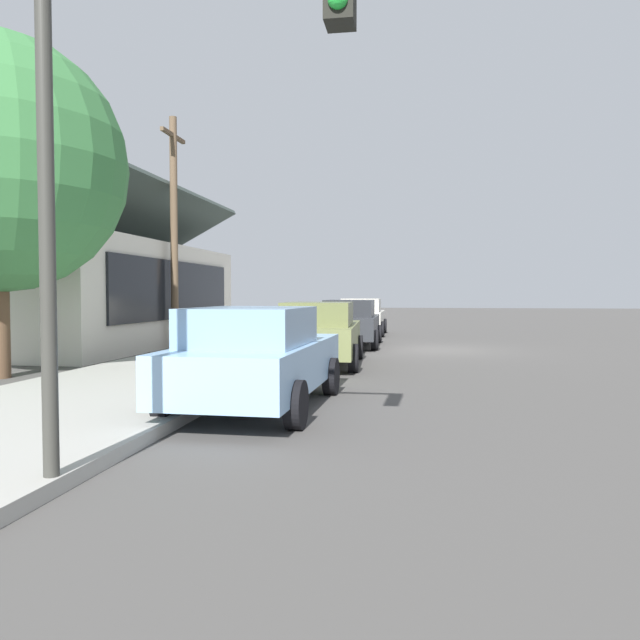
{
  "coord_description": "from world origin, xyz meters",
  "views": [
    {
      "loc": [
        -20.02,
        0.37,
        1.79
      ],
      "look_at": [
        -3.18,
        3.04,
        1.07
      ],
      "focal_mm": 34.56,
      "sensor_mm": 36.0,
      "label": 1
    }
  ],
  "objects_px": {
    "car_olive": "(320,333)",
    "utility_pole_wooden": "(174,228)",
    "car_skyblue": "(257,357)",
    "car_charcoal": "(351,323)",
    "traffic_light_main": "(159,93)",
    "fire_hydrant_red": "(249,350)",
    "car_ivory": "(362,316)"
  },
  "relations": [
    {
      "from": "car_olive",
      "to": "utility_pole_wooden",
      "type": "xyz_separation_m",
      "value": [
        3.91,
        5.42,
        3.11
      ]
    },
    {
      "from": "car_charcoal",
      "to": "traffic_light_main",
      "type": "bearing_deg",
      "value": 178.84
    },
    {
      "from": "car_skyblue",
      "to": "car_olive",
      "type": "relative_size",
      "value": 0.97
    },
    {
      "from": "car_ivory",
      "to": "car_olive",
      "type": "bearing_deg",
      "value": 179.13
    },
    {
      "from": "car_olive",
      "to": "utility_pole_wooden",
      "type": "bearing_deg",
      "value": 51.14
    },
    {
      "from": "traffic_light_main",
      "to": "car_ivory",
      "type": "bearing_deg",
      "value": 0.55
    },
    {
      "from": "car_ivory",
      "to": "fire_hydrant_red",
      "type": "bearing_deg",
      "value": 172.91
    },
    {
      "from": "car_skyblue",
      "to": "utility_pole_wooden",
      "type": "xyz_separation_m",
      "value": [
        9.85,
        5.38,
        3.11
      ]
    },
    {
      "from": "car_charcoal",
      "to": "utility_pole_wooden",
      "type": "distance_m",
      "value": 6.63
    },
    {
      "from": "traffic_light_main",
      "to": "utility_pole_wooden",
      "type": "bearing_deg",
      "value": 21.87
    },
    {
      "from": "car_skyblue",
      "to": "fire_hydrant_red",
      "type": "height_order",
      "value": "car_skyblue"
    },
    {
      "from": "car_skyblue",
      "to": "car_charcoal",
      "type": "relative_size",
      "value": 0.95
    },
    {
      "from": "car_olive",
      "to": "car_ivory",
      "type": "relative_size",
      "value": 1.08
    },
    {
      "from": "fire_hydrant_red",
      "to": "car_skyblue",
      "type": "bearing_deg",
      "value": -162.96
    },
    {
      "from": "traffic_light_main",
      "to": "fire_hydrant_red",
      "type": "relative_size",
      "value": 7.32
    },
    {
      "from": "car_skyblue",
      "to": "car_ivory",
      "type": "height_order",
      "value": "same"
    },
    {
      "from": "car_skyblue",
      "to": "traffic_light_main",
      "type": "relative_size",
      "value": 0.89
    },
    {
      "from": "utility_pole_wooden",
      "to": "fire_hydrant_red",
      "type": "height_order",
      "value": "utility_pole_wooden"
    },
    {
      "from": "car_charcoal",
      "to": "traffic_light_main",
      "type": "xyz_separation_m",
      "value": [
        -15.86,
        -0.08,
        2.67
      ]
    },
    {
      "from": "car_ivory",
      "to": "car_skyblue",
      "type": "bearing_deg",
      "value": 179.03
    },
    {
      "from": "car_ivory",
      "to": "utility_pole_wooden",
      "type": "relative_size",
      "value": 0.59
    },
    {
      "from": "traffic_light_main",
      "to": "fire_hydrant_red",
      "type": "xyz_separation_m",
      "value": [
        8.74,
        1.66,
        -2.99
      ]
    },
    {
      "from": "car_olive",
      "to": "traffic_light_main",
      "type": "relative_size",
      "value": 0.92
    },
    {
      "from": "car_olive",
      "to": "fire_hydrant_red",
      "type": "bearing_deg",
      "value": 132.35
    },
    {
      "from": "car_olive",
      "to": "utility_pole_wooden",
      "type": "distance_m",
      "value": 7.38
    },
    {
      "from": "car_skyblue",
      "to": "traffic_light_main",
      "type": "height_order",
      "value": "traffic_light_main"
    },
    {
      "from": "car_charcoal",
      "to": "fire_hydrant_red",
      "type": "bearing_deg",
      "value": 166.03
    },
    {
      "from": "car_ivory",
      "to": "fire_hydrant_red",
      "type": "distance_m",
      "value": 13.09
    },
    {
      "from": "car_olive",
      "to": "car_ivory",
      "type": "height_order",
      "value": "same"
    },
    {
      "from": "car_charcoal",
      "to": "traffic_light_main",
      "type": "distance_m",
      "value": 16.08
    },
    {
      "from": "car_ivory",
      "to": "utility_pole_wooden",
      "type": "height_order",
      "value": "utility_pole_wooden"
    },
    {
      "from": "car_skyblue",
      "to": "car_charcoal",
      "type": "distance_m",
      "value": 11.61
    }
  ]
}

